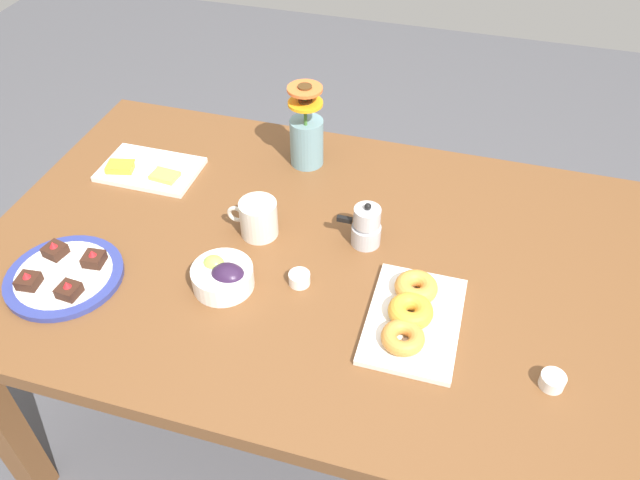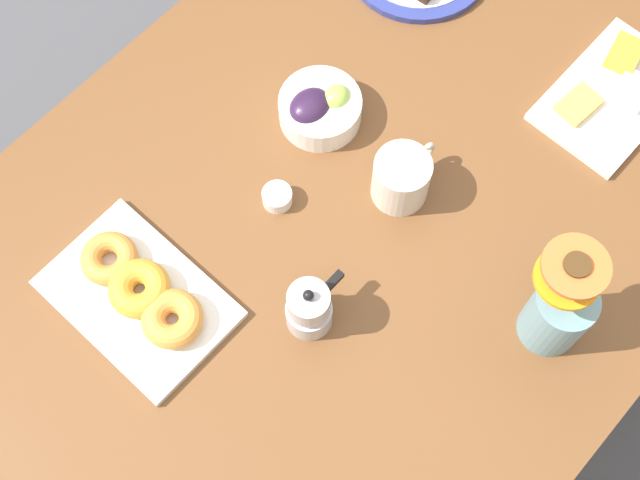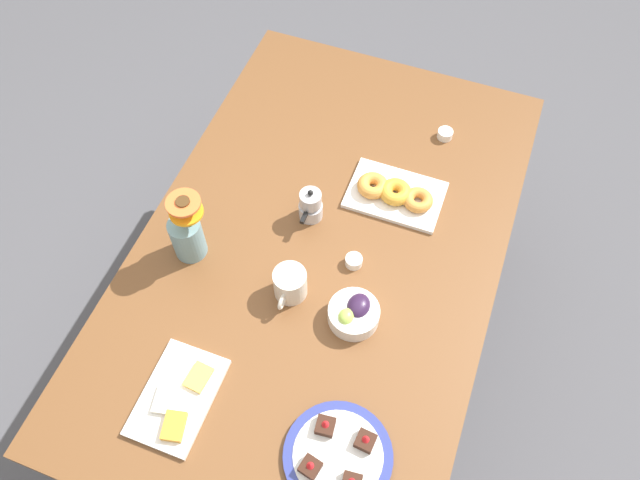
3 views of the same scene
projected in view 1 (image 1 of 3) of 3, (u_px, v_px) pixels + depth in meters
ground_plane at (320, 422)px, 1.96m from camera, size 6.00×6.00×0.00m
dining_table at (320, 278)px, 1.52m from camera, size 1.60×1.00×0.74m
coffee_mug at (258, 218)px, 1.48m from camera, size 0.13×0.09×0.09m
grape_bowl at (223, 276)px, 1.36m from camera, size 0.14×0.14×0.07m
cheese_platter at (149, 169)px, 1.68m from camera, size 0.26×0.17×0.03m
croissant_platter at (412, 314)px, 1.29m from camera, size 0.19×0.28×0.05m
jam_cup_honey at (299, 278)px, 1.38m from camera, size 0.05×0.05×0.03m
jam_cup_berry at (553, 380)px, 1.18m from camera, size 0.05×0.05×0.03m
dessert_plate at (64, 275)px, 1.39m from camera, size 0.26×0.26×0.05m
flower_vase at (307, 137)px, 1.67m from camera, size 0.09×0.11×0.25m
moka_pot at (366, 227)px, 1.45m from camera, size 0.11×0.07×0.12m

